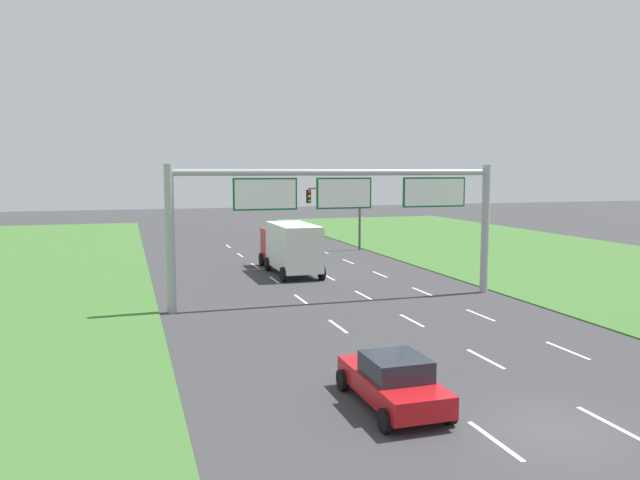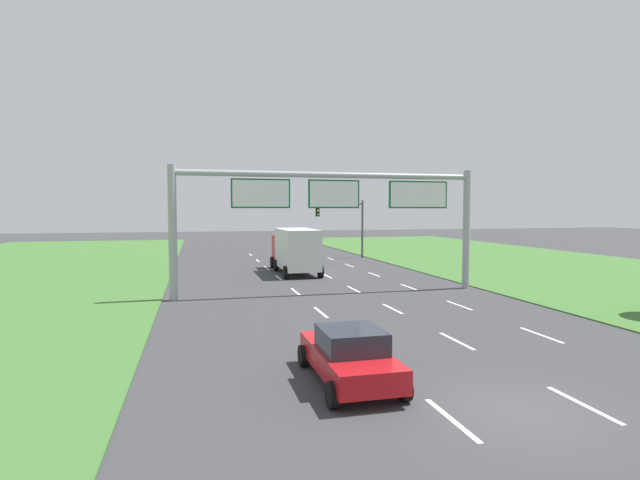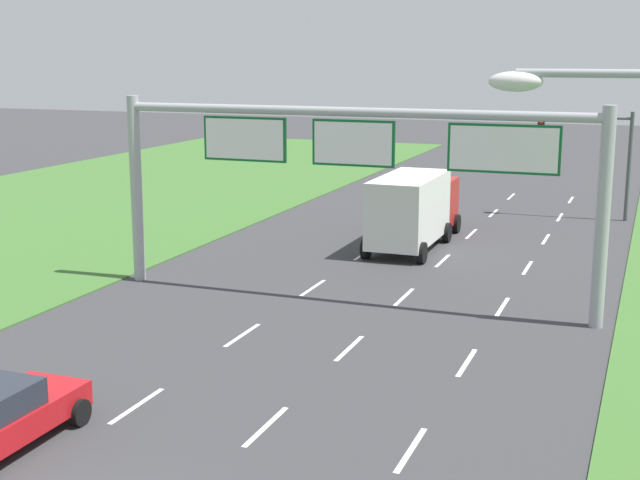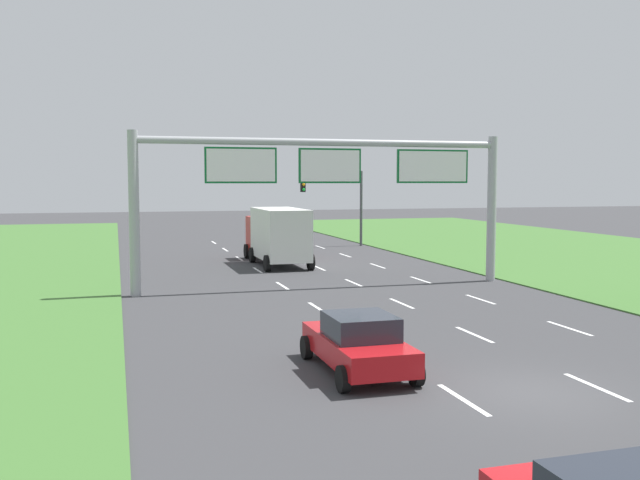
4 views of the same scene
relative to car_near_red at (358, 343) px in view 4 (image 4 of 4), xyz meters
name	(u,v)px [view 4 (image 4 of 4)]	position (x,y,z in m)	size (l,w,h in m)	color
ground_plane	(531,393)	(3.26, -2.83, -0.76)	(200.00, 200.00, 0.00)	#38383A
lane_dashes_inner_left	(317,308)	(1.51, 9.17, -0.75)	(0.14, 62.40, 0.01)	white
lane_dashes_inner_right	(402,303)	(5.01, 9.17, -0.75)	(0.14, 62.40, 0.01)	white
lane_dashes_slip	(480,299)	(8.51, 9.17, -0.75)	(0.14, 62.40, 0.01)	white
car_near_red	(358,343)	(0.00, 0.00, 0.00)	(2.06, 4.36, 1.52)	red
box_truck	(277,234)	(3.11, 23.51, 1.01)	(2.73, 7.97, 3.29)	#B21E19
sign_gantry	(331,179)	(3.49, 13.95, 4.21)	(17.24, 0.44, 7.00)	#9EA0A5
traffic_light_mast	(337,194)	(9.84, 33.37, 3.11)	(4.76, 0.49, 5.60)	#47494F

